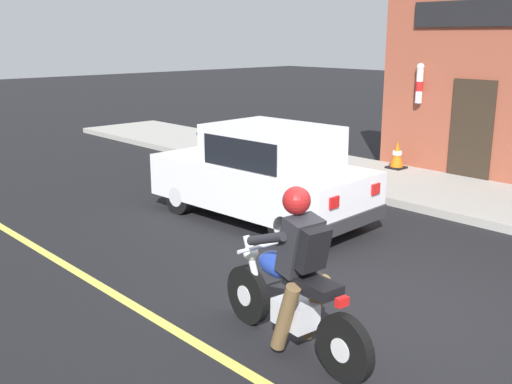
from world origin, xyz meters
The scene contains 6 objects.
ground_plane centered at (0.00, 0.00, 0.00)m, with size 80.00×80.00×0.00m, color black.
sidewalk_curb centered at (5.01, 3.00, 0.07)m, with size 2.60×22.00×0.14m, color #9E9B93.
lane_stripe centered at (-1.80, 3.00, 0.00)m, with size 0.12×19.80×0.01m, color #D1C64C.
motorcycle_with_rider centered at (-1.19, 0.25, 0.68)m, with size 0.61×2.02×1.62m.
car_hatchback centered at (1.51, 3.51, 0.77)m, with size 1.84×3.86×1.57m.
traffic_cone centered at (5.91, 3.92, 0.43)m, with size 0.36×0.36×0.60m.
Camera 1 is at (-4.98, -3.31, 2.92)m, focal length 42.00 mm.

